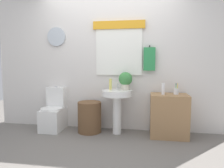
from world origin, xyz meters
TOP-DOWN VIEW (x-y plane):
  - ground_plane at (0.00, 0.00)m, footprint 8.00×8.00m
  - back_wall at (0.00, 1.15)m, footprint 4.40×0.18m
  - toilet at (-1.02, 0.89)m, footprint 0.38×0.51m
  - laundry_hamper at (-0.33, 0.85)m, footprint 0.41×0.41m
  - pedestal_sink at (0.16, 0.85)m, footprint 0.51×0.51m
  - faucet at (0.16, 0.97)m, footprint 0.03×0.03m
  - wooden_cabinet at (1.03, 0.85)m, footprint 0.60×0.44m
  - soap_bottle at (0.04, 0.90)m, footprint 0.05×0.05m
  - potted_plant at (0.30, 0.91)m, footprint 0.23×0.23m
  - lotion_bottle at (0.92, 0.81)m, footprint 0.05×0.05m
  - toothbrush_cup at (1.13, 0.87)m, footprint 0.08×0.08m

SIDE VIEW (x-z plane):
  - ground_plane at x=0.00m, z-range 0.00..0.00m
  - laundry_hamper at x=-0.33m, z-range 0.00..0.54m
  - toilet at x=-1.02m, z-range -0.10..0.69m
  - wooden_cabinet at x=1.03m, z-range 0.00..0.71m
  - pedestal_sink at x=0.16m, z-range 0.19..0.95m
  - toothbrush_cup at x=1.13m, z-range 0.67..0.86m
  - lotion_bottle at x=0.92m, z-range 0.71..0.90m
  - faucet at x=0.16m, z-range 0.76..0.86m
  - soap_bottle at x=0.04m, z-range 0.76..0.95m
  - potted_plant at x=0.30m, z-range 0.78..1.09m
  - back_wall at x=0.00m, z-range 0.01..2.61m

